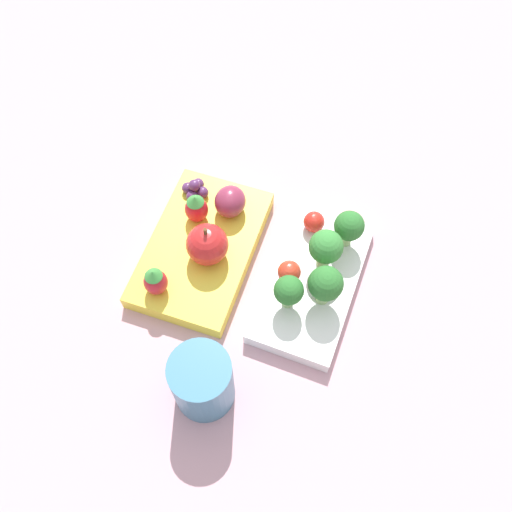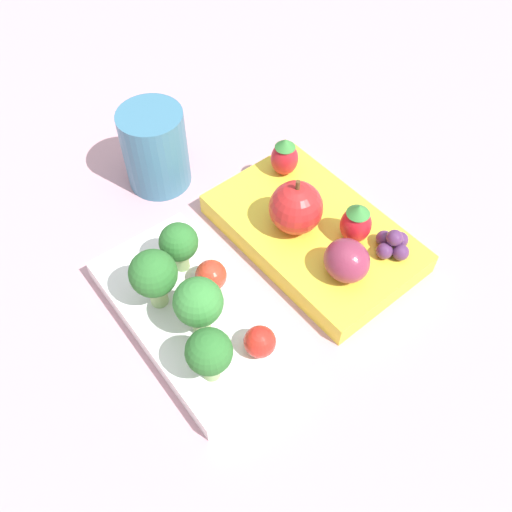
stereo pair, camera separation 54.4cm
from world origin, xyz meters
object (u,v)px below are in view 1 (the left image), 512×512
object	(u,v)px
bento_box_fruit	(202,248)
cherry_tomato_1	(289,272)
broccoli_floret_0	(349,227)
broccoli_floret_3	(325,284)
bento_box_savoury	(312,282)
drinking_cup	(202,382)
broccoli_floret_2	(289,291)
strawberry_0	(155,281)
plum	(230,201)
broccoli_floret_1	(326,248)
apple	(207,244)
cherry_tomato_0	(314,222)
grape_cluster	(195,189)
strawberry_1	(196,208)

from	to	relation	value
bento_box_fruit	cherry_tomato_1	distance (m)	0.11
broccoli_floret_0	broccoli_floret_3	xyz separation A→B (m)	(0.08, -0.00, 0.00)
bento_box_savoury	drinking_cup	bearing A→B (deg)	-23.73
broccoli_floret_2	strawberry_0	distance (m)	0.14
broccoli_floret_2	plum	bearing A→B (deg)	-132.49
plum	broccoli_floret_1	bearing A→B (deg)	75.33
broccoli_floret_1	broccoli_floret_2	distance (m)	0.06
bento_box_fruit	apple	distance (m)	0.04
broccoli_floret_0	broccoli_floret_2	xyz separation A→B (m)	(0.10, -0.04, -0.00)
broccoli_floret_1	cherry_tomato_0	xyz separation A→B (m)	(-0.04, -0.02, -0.02)
bento_box_savoury	broccoli_floret_2	distance (m)	0.06
grape_cluster	cherry_tomato_1	bearing A→B (deg)	63.76
bento_box_savoury	bento_box_fruit	world-z (taller)	bento_box_fruit
cherry_tomato_0	bento_box_savoury	bearing A→B (deg)	16.47
broccoli_floret_3	strawberry_1	xyz separation A→B (m)	(-0.05, -0.17, -0.01)
cherry_tomato_1	drinking_cup	size ratio (longest dim) A/B	0.32
broccoli_floret_0	drinking_cup	bearing A→B (deg)	-22.89
broccoli_floret_0	bento_box_fruit	bearing A→B (deg)	-69.28
bento_box_fruit	strawberry_0	size ratio (longest dim) A/B	4.72
bento_box_savoury	cherry_tomato_0	world-z (taller)	cherry_tomato_0
cherry_tomato_0	strawberry_1	xyz separation A→B (m)	(0.03, -0.13, 0.01)
strawberry_0	grape_cluster	bearing A→B (deg)	-176.06
broccoli_floret_0	strawberry_0	size ratio (longest dim) A/B	1.30
broccoli_floret_2	drinking_cup	xyz separation A→B (m)	(0.12, -0.05, -0.01)
broccoli_floret_0	cherry_tomato_0	world-z (taller)	broccoli_floret_0
bento_box_savoury	drinking_cup	xyz separation A→B (m)	(0.15, -0.07, 0.03)
plum	grape_cluster	distance (m)	0.05
strawberry_1	plum	bearing A→B (deg)	124.82
grape_cluster	bento_box_fruit	bearing A→B (deg)	27.03
cherry_tomato_1	plum	bearing A→B (deg)	-123.65
bento_box_savoury	broccoli_floret_0	size ratio (longest dim) A/B	3.56
broccoli_floret_0	cherry_tomato_1	size ratio (longest dim) A/B	2.01
cherry_tomato_0	grape_cluster	distance (m)	0.15
broccoli_floret_1	drinking_cup	xyz separation A→B (m)	(0.18, -0.07, -0.02)
broccoli_floret_0	broccoli_floret_1	xyz separation A→B (m)	(0.04, -0.02, 0.00)
broccoli_floret_3	strawberry_1	bearing A→B (deg)	-107.16
broccoli_floret_3	drinking_cup	distance (m)	0.16
bento_box_fruit	broccoli_floret_1	distance (m)	0.15
broccoli_floret_0	strawberry_1	distance (m)	0.17
broccoli_floret_2	broccoli_floret_3	bearing A→B (deg)	116.94
broccoli_floret_1	broccoli_floret_2	bearing A→B (deg)	-20.58
bento_box_fruit	broccoli_floret_0	bearing A→B (deg)	110.72
strawberry_1	grape_cluster	xyz separation A→B (m)	(-0.03, -0.02, -0.01)
bento_box_savoury	drinking_cup	distance (m)	0.17
bento_box_fruit	broccoli_floret_3	distance (m)	0.16
apple	drinking_cup	xyz separation A→B (m)	(0.14, 0.05, -0.00)
bento_box_fruit	cherry_tomato_0	world-z (taller)	cherry_tomato_0
strawberry_1	drinking_cup	world-z (taller)	drinking_cup
cherry_tomato_1	drinking_cup	bearing A→B (deg)	-16.03
strawberry_0	strawberry_1	xyz separation A→B (m)	(-0.10, 0.01, 0.00)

